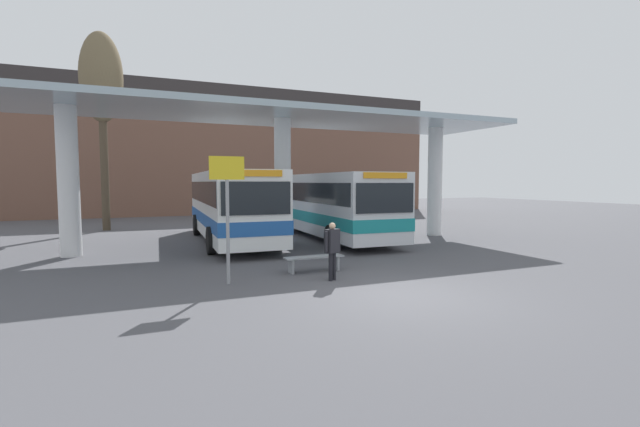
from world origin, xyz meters
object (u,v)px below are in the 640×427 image
transit_bus_center_bay (330,202)px  waiting_bench_near_pillar (314,260)px  poplar_tree_behind_left (101,81)px  transit_bus_left_bay (231,203)px  pedestrian_waiting (332,245)px  info_sign_platform (227,194)px

transit_bus_center_bay → waiting_bench_near_pillar: 8.01m
poplar_tree_behind_left → transit_bus_left_bay: bearing=-52.5°
pedestrian_waiting → poplar_tree_behind_left: (-6.52, 16.00, 7.17)m
pedestrian_waiting → waiting_bench_near_pillar: bearing=64.1°
transit_bus_center_bay → info_sign_platform: info_sign_platform is taller
transit_bus_left_bay → waiting_bench_near_pillar: transit_bus_left_bay is taller
info_sign_platform → pedestrian_waiting: info_sign_platform is taller
transit_bus_left_bay → info_sign_platform: (-1.68, -8.14, 0.61)m
transit_bus_left_bay → pedestrian_waiting: (1.00, -8.83, -0.78)m
info_sign_platform → waiting_bench_near_pillar: bearing=12.5°
transit_bus_center_bay → info_sign_platform: 9.90m
transit_bus_center_bay → info_sign_platform: (-6.33, -7.58, 0.65)m
waiting_bench_near_pillar → transit_bus_center_bay: bearing=62.3°
pedestrian_waiting → transit_bus_center_bay: bearing=39.7°
transit_bus_center_bay → poplar_tree_behind_left: size_ratio=1.00×
transit_bus_center_bay → info_sign_platform: size_ratio=3.24×
waiting_bench_near_pillar → poplar_tree_behind_left: 17.88m
waiting_bench_near_pillar → poplar_tree_behind_left: poplar_tree_behind_left is taller
poplar_tree_behind_left → transit_bus_center_bay: bearing=-37.2°
transit_bus_left_bay → pedestrian_waiting: 8.92m
info_sign_platform → poplar_tree_behind_left: (-3.84, 15.31, 5.78)m
waiting_bench_near_pillar → info_sign_platform: 3.39m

